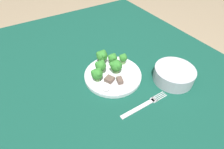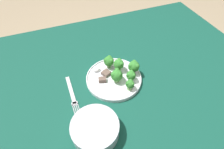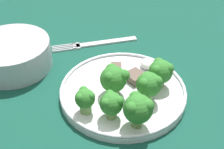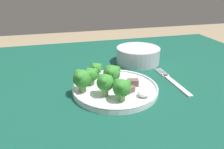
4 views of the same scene
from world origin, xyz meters
The scene contains 14 objects.
ground_plane centered at (0.00, 0.00, 0.00)m, with size 8.00×8.00×0.00m, color #9E896B.
table centered at (0.00, 0.00, 0.64)m, with size 1.36×1.05×0.73m.
dinner_plate centered at (0.03, -0.02, 0.74)m, with size 0.24×0.24×0.02m.
fork centered at (0.21, 0.00, 0.73)m, with size 0.02×0.20×0.00m.
cream_bowl centered at (0.17, 0.18, 0.76)m, with size 0.16×0.16×0.06m.
broccoli_floret_near_rim_left centered at (0.02, 0.00, 0.78)m, with size 0.05×0.05×0.06m.
broccoli_floret_center_left centered at (-0.01, 0.06, 0.77)m, with size 0.04×0.03×0.05m.
broccoli_floret_back_left centered at (-0.03, 0.02, 0.77)m, with size 0.04×0.04×0.05m.
broccoli_floret_front_left centered at (0.02, -0.09, 0.78)m, with size 0.05×0.05×0.06m.
broccoli_floret_center_back centered at (-0.01, -0.06, 0.78)m, with size 0.05×0.04×0.06m.
broccoli_floret_mid_cluster centered at (-0.06, -0.02, 0.78)m, with size 0.05×0.05×0.06m.
meat_slice_front_slice centered at (0.05, -0.05, 0.75)m, with size 0.04×0.04×0.02m.
meat_slice_middle_slice centered at (0.08, -0.02, 0.75)m, with size 0.04×0.03×0.02m.
sauce_dollop centered at (0.09, -0.09, 0.75)m, with size 0.03×0.03×0.02m.
Camera 1 is at (0.48, -0.30, 1.24)m, focal length 28.00 mm.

